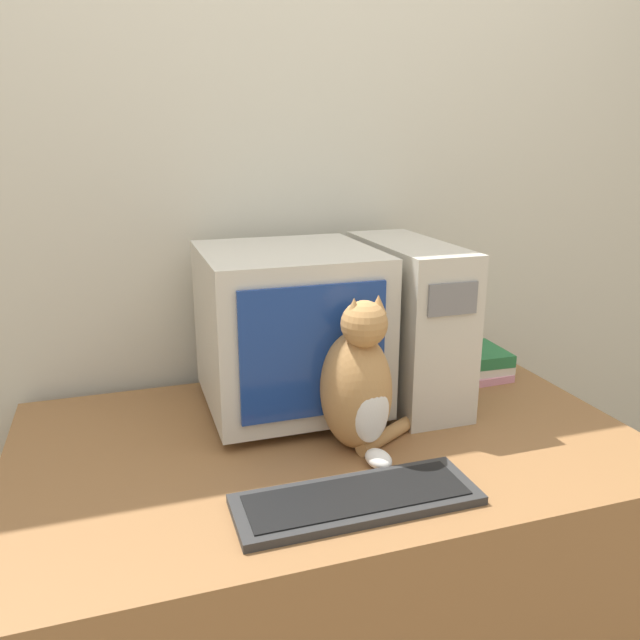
% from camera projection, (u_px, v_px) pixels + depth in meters
% --- Properties ---
extents(wall_back, '(7.00, 0.05, 2.50)m').
position_uv_depth(wall_back, '(272.00, 211.00, 1.81)').
color(wall_back, beige).
rests_on(wall_back, ground_plane).
extents(desk, '(1.46, 0.88, 0.77)m').
position_uv_depth(desk, '(327.00, 572.00, 1.60)').
color(desk, olive).
rests_on(desk, ground_plane).
extents(crt_monitor, '(0.43, 0.43, 0.42)m').
position_uv_depth(crt_monitor, '(289.00, 328.00, 1.59)').
color(crt_monitor, beige).
rests_on(crt_monitor, desk).
extents(computer_tower, '(0.18, 0.46, 0.43)m').
position_uv_depth(computer_tower, '(407.00, 321.00, 1.68)').
color(computer_tower, beige).
rests_on(computer_tower, desk).
extents(keyboard, '(0.48, 0.17, 0.02)m').
position_uv_depth(keyboard, '(357.00, 499.00, 1.22)').
color(keyboard, '#2D2D2D').
rests_on(keyboard, desk).
extents(cat, '(0.25, 0.25, 0.36)m').
position_uv_depth(cat, '(359.00, 386.00, 1.40)').
color(cat, '#B7844C').
rests_on(cat, desk).
extents(book_stack, '(0.13, 0.19, 0.08)m').
position_uv_depth(book_stack, '(481.00, 362.00, 1.87)').
color(book_stack, pink).
rests_on(book_stack, desk).
extents(pen, '(0.14, 0.06, 0.01)m').
position_uv_depth(pen, '(313.00, 490.00, 1.26)').
color(pen, maroon).
rests_on(pen, desk).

